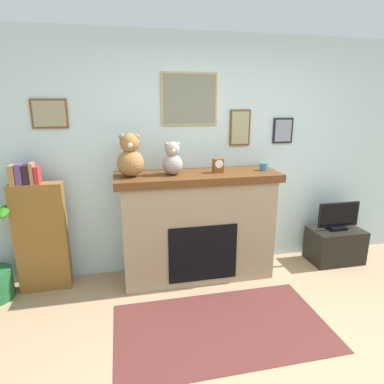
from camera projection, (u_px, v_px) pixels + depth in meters
back_wall at (212, 155)px, 3.77m from camera, size 5.20×0.15×2.60m
fireplace at (197, 225)px, 3.60m from camera, size 1.72×0.59×1.18m
bookshelf at (41, 234)px, 3.33m from camera, size 0.50×0.16×1.34m
tv_stand at (335, 245)px, 4.03m from camera, size 0.62×0.40×0.41m
television at (338, 217)px, 3.93m from camera, size 0.52×0.14×0.34m
area_rug at (222, 327)px, 2.87m from camera, size 1.84×1.04×0.01m
candle_jar at (264, 167)px, 3.57m from camera, size 0.09×0.09×0.08m
mantel_clock at (218, 166)px, 3.46m from camera, size 0.11×0.08×0.15m
teddy_bear_grey at (130, 157)px, 3.24m from camera, size 0.27×0.27×0.43m
teddy_bear_cream at (172, 160)px, 3.34m from camera, size 0.21×0.21×0.34m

